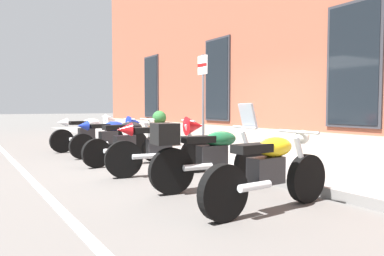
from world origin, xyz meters
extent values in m
plane|color=#565451|center=(0.00, 0.00, 0.00)|extent=(140.00, 140.00, 0.00)
cube|color=slate|center=(0.00, 1.24, 0.07)|extent=(28.83, 2.49, 0.14)
cube|color=silver|center=(0.00, -3.20, 0.00)|extent=(28.83, 0.12, 0.01)
cube|color=gray|center=(0.00, 2.45, 0.35)|extent=(22.83, 0.10, 0.70)
cube|color=#2D2D33|center=(-6.85, 2.47, 2.10)|extent=(1.22, 0.06, 2.52)
cube|color=black|center=(-6.85, 2.44, 2.10)|extent=(1.10, 0.03, 2.40)
cube|color=#2D2D33|center=(-2.28, 2.47, 2.10)|extent=(1.22, 0.06, 2.52)
cube|color=black|center=(-2.28, 2.44, 2.10)|extent=(1.10, 0.03, 2.40)
cube|color=#2D2D33|center=(2.28, 2.47, 2.10)|extent=(1.22, 0.06, 2.52)
cube|color=black|center=(2.28, 2.44, 2.10)|extent=(1.10, 0.03, 2.40)
cylinder|color=black|center=(-3.70, -0.37, 0.32)|extent=(0.16, 0.66, 0.65)
cylinder|color=black|center=(-3.60, -1.87, 0.32)|extent=(0.16, 0.66, 0.65)
cylinder|color=silver|center=(-3.69, -0.47, 0.59)|extent=(0.09, 0.32, 0.66)
cube|color=#28282B|center=(-3.65, -1.17, 0.50)|extent=(0.25, 0.45, 0.32)
ellipsoid|color=silver|center=(-3.66, -1.02, 0.80)|extent=(0.29, 0.54, 0.24)
cube|color=black|center=(-3.63, -1.40, 0.81)|extent=(0.25, 0.49, 0.10)
cylinder|color=silver|center=(-3.69, -0.55, 0.97)|extent=(0.62, 0.08, 0.04)
cylinder|color=silver|center=(-3.51, -1.46, 0.37)|extent=(0.12, 0.45, 0.09)
cone|color=silver|center=(-3.70, -0.42, 0.87)|extent=(0.38, 0.36, 0.36)
cone|color=silver|center=(-3.60, -1.85, 0.83)|extent=(0.26, 0.28, 0.24)
cylinder|color=black|center=(-2.15, -0.30, 0.31)|extent=(0.16, 0.62, 0.62)
cylinder|color=black|center=(-2.05, -1.75, 0.31)|extent=(0.16, 0.62, 0.62)
cylinder|color=silver|center=(-2.14, -0.40, 0.57)|extent=(0.09, 0.32, 0.64)
cube|color=#28282B|center=(-2.10, -1.07, 0.49)|extent=(0.25, 0.45, 0.32)
ellipsoid|color=#192D9E|center=(-2.11, -0.92, 0.78)|extent=(0.29, 0.54, 0.24)
cube|color=black|center=(-2.08, -1.30, 0.79)|extent=(0.25, 0.49, 0.10)
cylinder|color=silver|center=(-2.14, -0.48, 0.95)|extent=(0.62, 0.08, 0.04)
cylinder|color=silver|center=(-1.96, -1.36, 0.36)|extent=(0.12, 0.45, 0.09)
cone|color=#192D9E|center=(-2.15, -0.35, 0.85)|extent=(0.38, 0.36, 0.36)
cone|color=#192D9E|center=(-2.06, -1.73, 0.81)|extent=(0.26, 0.28, 0.24)
cylinder|color=black|center=(-0.70, -0.48, 0.30)|extent=(0.16, 0.61, 0.61)
cylinder|color=black|center=(-0.62, -1.86, 0.30)|extent=(0.16, 0.61, 0.61)
cylinder|color=silver|center=(-0.70, -0.58, 0.58)|extent=(0.09, 0.34, 0.69)
cube|color=#28282B|center=(-0.66, -1.22, 0.48)|extent=(0.25, 0.45, 0.32)
ellipsoid|color=black|center=(-0.67, -1.07, 0.81)|extent=(0.29, 0.54, 0.24)
cube|color=black|center=(-0.64, -1.45, 0.82)|extent=(0.25, 0.49, 0.10)
cylinder|color=silver|center=(-0.69, -0.66, 0.98)|extent=(0.62, 0.08, 0.04)
cylinder|color=silver|center=(-0.52, -1.51, 0.35)|extent=(0.12, 0.45, 0.09)
sphere|color=silver|center=(-0.70, -0.58, 0.91)|extent=(0.18, 0.18, 0.18)
cylinder|color=black|center=(0.94, -0.40, 0.33)|extent=(0.23, 0.67, 0.66)
cylinder|color=black|center=(0.70, -1.79, 0.33)|extent=(0.23, 0.67, 0.66)
cylinder|color=silver|center=(0.93, -0.50, 0.60)|extent=(0.13, 0.33, 0.67)
cube|color=#28282B|center=(0.81, -1.14, 0.51)|extent=(0.29, 0.47, 0.32)
ellipsoid|color=red|center=(0.84, -1.00, 0.83)|extent=(0.35, 0.56, 0.24)
cube|color=black|center=(0.77, -1.37, 0.84)|extent=(0.30, 0.51, 0.10)
cylinder|color=silver|center=(0.91, -0.58, 1.00)|extent=(0.62, 0.14, 0.04)
cylinder|color=silver|center=(0.88, -1.46, 0.38)|extent=(0.17, 0.46, 0.09)
cone|color=red|center=(0.93, -0.45, 0.90)|extent=(0.41, 0.40, 0.36)
cone|color=red|center=(0.70, -1.77, 0.86)|extent=(0.28, 0.30, 0.24)
cylinder|color=black|center=(2.37, -0.25, 0.34)|extent=(0.19, 0.68, 0.67)
cylinder|color=black|center=(2.21, -1.67, 0.34)|extent=(0.19, 0.68, 0.67)
cylinder|color=silver|center=(2.36, -0.35, 0.58)|extent=(0.10, 0.31, 0.61)
cube|color=#28282B|center=(2.29, -1.01, 0.52)|extent=(0.27, 0.46, 0.32)
ellipsoid|color=#195633|center=(2.30, -0.86, 0.76)|extent=(0.32, 0.55, 0.24)
cube|color=black|center=(2.26, -1.24, 0.77)|extent=(0.27, 0.50, 0.10)
cylinder|color=silver|center=(2.35, -0.43, 0.93)|extent=(0.62, 0.10, 0.04)
cylinder|color=silver|center=(2.37, -1.32, 0.39)|extent=(0.14, 0.46, 0.09)
cube|color=#B2BCC6|center=(2.36, -0.37, 1.11)|extent=(0.37, 0.18, 0.40)
cube|color=black|center=(2.20, -1.77, 0.87)|extent=(0.39, 0.36, 0.30)
cylinder|color=black|center=(3.55, -0.40, 0.32)|extent=(0.14, 0.64, 0.63)
cylinder|color=black|center=(3.61, -1.80, 0.32)|extent=(0.14, 0.64, 0.63)
cylinder|color=silver|center=(3.56, -0.50, 0.57)|extent=(0.08, 0.31, 0.63)
cube|color=#28282B|center=(3.58, -1.15, 0.50)|extent=(0.24, 0.45, 0.32)
ellipsoid|color=gold|center=(3.58, -1.00, 0.77)|extent=(0.28, 0.53, 0.24)
cube|color=black|center=(3.59, -1.38, 0.78)|extent=(0.24, 0.49, 0.10)
cylinder|color=silver|center=(3.56, -0.58, 0.94)|extent=(0.62, 0.06, 0.04)
cylinder|color=silver|center=(3.71, -1.44, 0.37)|extent=(0.11, 0.45, 0.09)
sphere|color=silver|center=(3.56, -0.50, 0.87)|extent=(0.18, 0.18, 0.18)
cylinder|color=#4C4C51|center=(-0.47, 0.71, 1.32)|extent=(0.06, 0.06, 2.36)
cube|color=white|center=(-0.47, 0.69, 2.25)|extent=(0.36, 0.03, 0.44)
cube|color=red|center=(-0.47, 0.67, 2.25)|extent=(0.36, 0.01, 0.08)
cylinder|color=brown|center=(-2.56, 0.61, 0.48)|extent=(0.64, 0.64, 0.67)
cylinder|color=black|center=(-2.56, 0.61, 0.48)|extent=(0.67, 0.67, 0.04)
sphere|color=#28602D|center=(-2.56, 0.61, 0.96)|extent=(0.40, 0.40, 0.40)
camera|label=1|loc=(6.72, -4.19, 1.24)|focal=34.02mm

